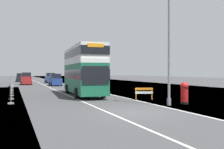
% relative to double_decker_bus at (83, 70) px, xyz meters
% --- Properties ---
extents(ground, '(140.00, 280.00, 0.10)m').
position_rel_double_decker_bus_xyz_m(ground, '(0.64, -11.95, -2.70)').
color(ground, '#424244').
extents(double_decker_bus, '(3.26, 10.86, 4.99)m').
position_rel_double_decker_bus_xyz_m(double_decker_bus, '(0.00, 0.00, 0.00)').
color(double_decker_bus, '#196042').
rests_on(double_decker_bus, ground).
extents(lamppost_foreground, '(0.29, 0.70, 8.96)m').
position_rel_double_decker_bus_xyz_m(lamppost_foreground, '(3.77, -10.06, 1.59)').
color(lamppost_foreground, gray).
rests_on(lamppost_foreground, ground).
extents(red_pillar_postbox, '(0.62, 0.62, 1.68)m').
position_rel_double_decker_bus_xyz_m(red_pillar_postbox, '(5.29, -9.83, -1.73)').
color(red_pillar_postbox, black).
rests_on(red_pillar_postbox, ground).
extents(roadworks_barrier, '(1.61, 0.82, 1.05)m').
position_rel_double_decker_bus_xyz_m(roadworks_barrier, '(3.82, -6.16, -2.01)').
color(roadworks_barrier, orange).
rests_on(roadworks_barrier, ground).
extents(construction_site_fence, '(0.44, 27.40, 2.08)m').
position_rel_double_decker_bus_xyz_m(construction_site_fence, '(-6.98, 8.47, -1.65)').
color(construction_site_fence, '#A8AAAD').
rests_on(construction_site_fence, ground).
extents(car_oncoming_near, '(1.95, 4.05, 2.12)m').
position_rel_double_decker_bus_xyz_m(car_oncoming_near, '(0.09, 19.24, -1.67)').
color(car_oncoming_near, navy).
rests_on(car_oncoming_near, ground).
extents(car_receding_mid, '(1.95, 4.60, 2.31)m').
position_rel_double_decker_bus_xyz_m(car_receding_mid, '(-4.47, 25.35, -1.57)').
color(car_receding_mid, maroon).
rests_on(car_receding_mid, ground).
extents(car_receding_far, '(2.04, 4.34, 2.20)m').
position_rel_double_decker_bus_xyz_m(car_receding_far, '(0.93, 32.17, -1.61)').
color(car_receding_far, navy).
rests_on(car_receding_far, ground).
extents(car_far_side, '(2.08, 3.92, 2.09)m').
position_rel_double_decker_bus_xyz_m(car_far_side, '(-5.12, 40.26, -1.68)').
color(car_far_side, black).
rests_on(car_far_side, ground).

